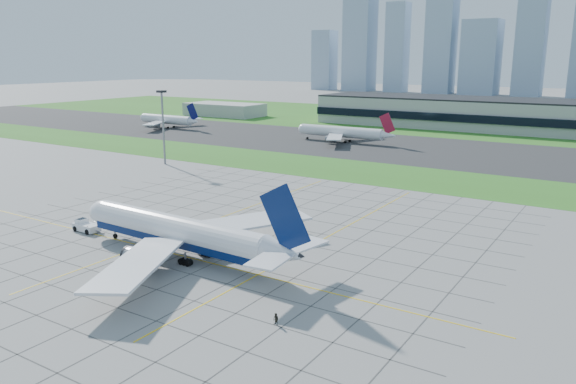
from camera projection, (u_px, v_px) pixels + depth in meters
name	position (u px, v px, depth m)	size (l,w,h in m)	color
ground	(188.00, 252.00, 107.37)	(1400.00, 1400.00, 0.00)	gray
grass_median	(378.00, 173.00, 181.15)	(700.00, 35.00, 0.04)	#326E1F
asphalt_taxiway	(433.00, 150.00, 226.24)	(700.00, 75.00, 0.04)	#383838
grass_far	(497.00, 124.00, 316.43)	(700.00, 145.00, 0.04)	#326E1F
apron_markings	(226.00, 238.00, 116.24)	(120.00, 130.00, 0.03)	#474744
terminal	(571.00, 118.00, 273.06)	(260.00, 43.00, 15.80)	#B7B7B2
service_block	(224.00, 110.00, 362.37)	(50.00, 25.00, 8.00)	#B7B7B2
light_mast	(163.00, 118.00, 193.55)	(2.50, 2.50, 25.60)	gray
city_skyline	(558.00, 33.00, 524.54)	(523.00, 32.40, 160.00)	#93A9C0
airliner	(180.00, 232.00, 104.35)	(54.23, 54.91, 17.06)	white
pushback_tug	(86.00, 226.00, 120.45)	(9.17, 3.40, 2.54)	white
crew_near	(88.00, 230.00, 118.16)	(0.64, 0.42, 1.77)	black
crew_far	(276.00, 319.00, 77.93)	(0.85, 0.67, 1.76)	black
distant_jet_0	(168.00, 119.00, 298.82)	(38.67, 42.66, 14.08)	white
distant_jet_1	(342.00, 132.00, 248.20)	(44.85, 42.66, 14.08)	white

